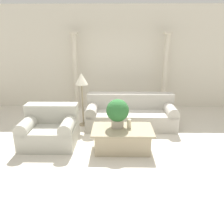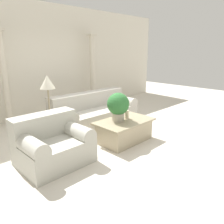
{
  "view_description": "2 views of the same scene",
  "coord_description": "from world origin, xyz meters",
  "px_view_note": "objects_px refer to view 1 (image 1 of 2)",
  "views": [
    {
      "loc": [
        -0.06,
        -4.55,
        2.24
      ],
      "look_at": [
        -0.13,
        0.06,
        0.66
      ],
      "focal_mm": 35.0,
      "sensor_mm": 36.0,
      "label": 1
    },
    {
      "loc": [
        -3.21,
        -3.37,
        1.92
      ],
      "look_at": [
        0.16,
        0.02,
        0.55
      ],
      "focal_mm": 35.0,
      "sensor_mm": 36.0,
      "label": 2
    }
  ],
  "objects_px": {
    "coffee_table": "(122,139)",
    "floor_lamp": "(82,82)",
    "sofa_long": "(130,114)",
    "potted_plant": "(118,112)",
    "loveseat": "(50,128)"
  },
  "relations": [
    {
      "from": "potted_plant",
      "to": "floor_lamp",
      "type": "bearing_deg",
      "value": 126.17
    },
    {
      "from": "sofa_long",
      "to": "floor_lamp",
      "type": "height_order",
      "value": "floor_lamp"
    },
    {
      "from": "sofa_long",
      "to": "coffee_table",
      "type": "height_order",
      "value": "sofa_long"
    },
    {
      "from": "coffee_table",
      "to": "floor_lamp",
      "type": "height_order",
      "value": "floor_lamp"
    },
    {
      "from": "loveseat",
      "to": "coffee_table",
      "type": "xyz_separation_m",
      "value": [
        1.58,
        -0.27,
        -0.11
      ]
    },
    {
      "from": "floor_lamp",
      "to": "coffee_table",
      "type": "bearing_deg",
      "value": -52.81
    },
    {
      "from": "floor_lamp",
      "to": "loveseat",
      "type": "bearing_deg",
      "value": -118.51
    },
    {
      "from": "coffee_table",
      "to": "potted_plant",
      "type": "relative_size",
      "value": 2.09
    },
    {
      "from": "potted_plant",
      "to": "loveseat",
      "type": "bearing_deg",
      "value": 173.23
    },
    {
      "from": "loveseat",
      "to": "floor_lamp",
      "type": "height_order",
      "value": "floor_lamp"
    },
    {
      "from": "sofa_long",
      "to": "potted_plant",
      "type": "bearing_deg",
      "value": -106.33
    },
    {
      "from": "sofa_long",
      "to": "loveseat",
      "type": "relative_size",
      "value": 1.98
    },
    {
      "from": "loveseat",
      "to": "floor_lamp",
      "type": "xyz_separation_m",
      "value": [
        0.58,
        1.06,
        0.81
      ]
    },
    {
      "from": "sofa_long",
      "to": "potted_plant",
      "type": "xyz_separation_m",
      "value": [
        -0.36,
        -1.21,
        0.47
      ]
    },
    {
      "from": "sofa_long",
      "to": "floor_lamp",
      "type": "xyz_separation_m",
      "value": [
        -1.26,
        0.02,
        0.83
      ]
    }
  ]
}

